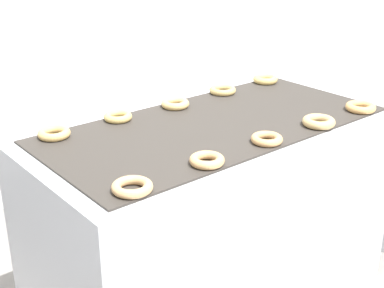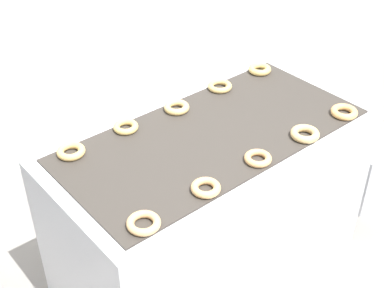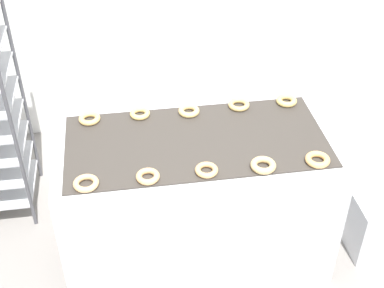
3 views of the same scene
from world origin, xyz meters
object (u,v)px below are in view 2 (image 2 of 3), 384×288
donut_near_right (305,134)px  donut_far_rightmost (260,69)px  donut_near_center (258,158)px  donut_far_leftmost (71,151)px  donut_near_left (206,188)px  donut_far_left (126,127)px  donut_far_center (176,107)px  donut_near_rightmost (344,112)px  donut_far_right (220,86)px  fryer_machine (211,206)px  donut_near_leftmost (144,223)px  glaze_bin (363,169)px

donut_near_right → donut_far_rightmost: bearing=62.6°
donut_near_center → donut_far_leftmost: size_ratio=0.95×
donut_near_center → donut_near_left: bearing=-179.1°
donut_far_leftmost → donut_far_left: size_ratio=1.06×
donut_far_center → donut_far_left: bearing=176.5°
donut_near_right → donut_near_rightmost: size_ratio=1.02×
donut_far_right → donut_far_rightmost: (0.29, -0.00, 0.00)m
donut_near_left → donut_near_rightmost: 0.88m
fryer_machine → donut_near_right: donut_near_right is taller
donut_near_left → donut_near_right: bearing=-0.5°
donut_far_leftmost → donut_far_center: bearing=-0.9°
donut_near_leftmost → donut_far_right: bearing=32.5°
glaze_bin → donut_far_center: donut_far_center is taller
fryer_machine → donut_near_right: (0.30, -0.28, 0.46)m
donut_near_center → donut_far_left: (-0.29, 0.56, 0.00)m
donut_near_center → donut_near_right: size_ratio=0.90×
donut_near_leftmost → donut_far_rightmost: (1.19, 0.57, 0.00)m
donut_near_left → donut_near_center: donut_near_left is taller
donut_near_leftmost → donut_far_right: 1.06m
donut_near_leftmost → donut_near_rightmost: size_ratio=0.99×
donut_near_left → donut_near_right: 0.59m
donut_near_left → donut_far_leftmost: bearing=117.2°
donut_near_rightmost → donut_far_rightmost: (0.01, 0.57, 0.00)m
donut_near_right → donut_far_right: size_ratio=1.04×
donut_near_rightmost → donut_far_leftmost: size_ratio=1.04×
donut_far_center → donut_far_right: size_ratio=0.98×
donut_near_left → fryer_machine: bearing=44.0°
donut_far_left → donut_far_rightmost: (0.88, 0.00, 0.00)m
donut_near_leftmost → donut_far_left: 0.64m
donut_near_center → donut_near_right: bearing=-2.0°
donut_near_center → donut_far_rightmost: size_ratio=0.95×
donut_near_right → donut_far_leftmost: donut_near_right is taller
donut_far_rightmost → donut_far_left: bearing=-180.0°
donut_near_left → donut_far_center: donut_far_center is taller
fryer_machine → donut_far_right: donut_far_right is taller
donut_far_rightmost → donut_near_rightmost: bearing=-90.5°
donut_far_rightmost → donut_far_leftmost: bearing=-179.6°
donut_near_leftmost → donut_near_right: size_ratio=0.97×
glaze_bin → donut_far_rightmost: donut_far_rightmost is taller
donut_far_left → donut_far_right: bearing=0.4°
glaze_bin → donut_far_rightmost: (-0.55, 0.44, 0.70)m
donut_near_center → donut_near_rightmost: 0.58m
fryer_machine → donut_near_right: bearing=-43.5°
glaze_bin → donut_far_center: 1.40m
fryer_machine → donut_near_center: (0.01, -0.27, 0.46)m
donut_far_center → donut_near_left: bearing=-117.8°
donut_near_left → donut_far_leftmost: 0.62m
donut_near_rightmost → donut_near_center: bearing=179.2°
donut_near_rightmost → donut_far_center: 0.81m
fryer_machine → donut_far_leftmost: (-0.57, 0.28, 0.46)m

